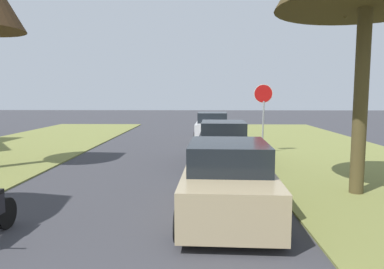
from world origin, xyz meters
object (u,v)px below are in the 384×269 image
object	(u,v)px
parked_sedan_tan	(228,180)
parked_sedan_black	(223,143)
parked_sedan_white	(212,127)
stop_sign_far	(263,103)

from	to	relation	value
parked_sedan_tan	parked_sedan_black	bearing A→B (deg)	87.43
parked_sedan_white	parked_sedan_tan	bearing A→B (deg)	-90.30
parked_sedan_tan	parked_sedan_black	xyz separation A→B (m)	(0.26, 5.83, 0.00)
stop_sign_far	parked_sedan_white	xyz separation A→B (m)	(-2.03, 4.95, -1.47)
stop_sign_far	parked_sedan_tan	bearing A→B (deg)	-104.95
stop_sign_far	parked_sedan_tan	world-z (taller)	stop_sign_far
parked_sedan_tan	parked_sedan_black	world-z (taller)	same
parked_sedan_black	parked_sedan_white	distance (m)	6.98
stop_sign_far	parked_sedan_white	world-z (taller)	stop_sign_far
parked_sedan_tan	parked_sedan_white	distance (m)	12.80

